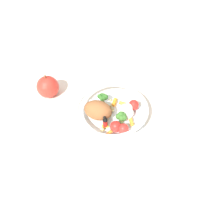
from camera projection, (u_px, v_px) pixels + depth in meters
name	position (u px, v px, depth m)	size (l,w,h in m)	color
ground_plane	(111.00, 114.00, 0.75)	(2.40, 2.40, 0.00)	silver
food_container	(112.00, 112.00, 0.72)	(0.21, 0.21, 0.07)	white
loose_apple	(48.00, 87.00, 0.78)	(0.07, 0.07, 0.08)	red
folded_napkin	(190.00, 114.00, 0.74)	(0.11, 0.11, 0.01)	silver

